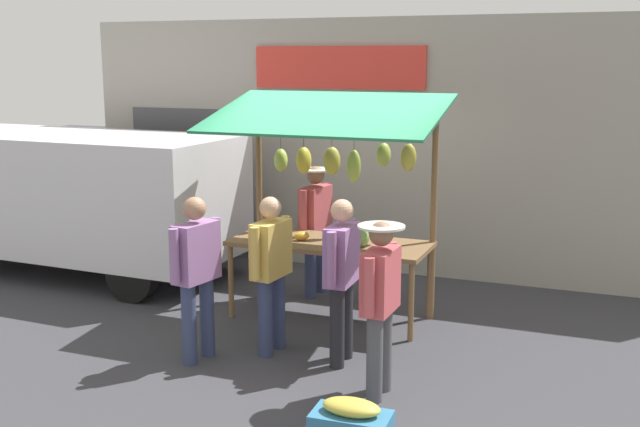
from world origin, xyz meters
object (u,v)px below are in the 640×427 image
object	(u,v)px
shopper_with_ponytail	(197,268)
shopper_with_shopping_bag	(271,264)
shopper_in_grey_tee	(380,296)
market_stall	(331,181)
vendor_with_sunhat	(316,220)
parked_van	(67,190)
produce_crate_near	(351,425)
shopper_in_striped_shirt	(342,270)

from	to	relation	value
shopper_with_ponytail	shopper_with_shopping_bag	distance (m)	0.73
shopper_in_grey_tee	market_stall	bearing A→B (deg)	33.23
vendor_with_sunhat	shopper_in_grey_tee	size ratio (longest dim) A/B	1.04
parked_van	produce_crate_near	size ratio (longest dim) A/B	7.32
parked_van	shopper_in_striped_shirt	bearing A→B (deg)	161.10
shopper_in_grey_tee	parked_van	size ratio (longest dim) A/B	0.35
shopper_with_ponytail	shopper_in_striped_shirt	bearing A→B (deg)	-60.89
market_stall	produce_crate_near	xyz separation A→B (m)	(-1.22, 2.75, -1.38)
produce_crate_near	parked_van	bearing A→B (deg)	-31.89
vendor_with_sunhat	shopper_with_shopping_bag	distance (m)	1.96
market_stall	parked_van	distance (m)	4.09
market_stall	shopper_with_ponytail	size ratio (longest dim) A/B	1.56
parked_van	produce_crate_near	bearing A→B (deg)	149.97
vendor_with_sunhat	shopper_in_grey_tee	bearing A→B (deg)	39.19
shopper_in_grey_tee	vendor_with_sunhat	bearing A→B (deg)	33.74
shopper_in_grey_tee	shopper_with_ponytail	bearing A→B (deg)	86.86
market_stall	shopper_with_shopping_bag	size ratio (longest dim) A/B	1.60
shopper_in_striped_shirt	shopper_with_shopping_bag	bearing A→B (deg)	87.32
market_stall	shopper_with_ponytail	bearing A→B (deg)	66.60
parked_van	shopper_with_shopping_bag	bearing A→B (deg)	157.69
shopper_with_ponytail	parked_van	distance (m)	3.97
shopper_with_ponytail	shopper_in_striped_shirt	world-z (taller)	shopper_with_ponytail
market_stall	produce_crate_near	distance (m)	3.31
shopper_in_striped_shirt	parked_van	distance (m)	4.93
vendor_with_sunhat	shopper_with_ponytail	world-z (taller)	same
market_stall	produce_crate_near	bearing A→B (deg)	113.85
market_stall	shopper_in_grey_tee	bearing A→B (deg)	122.09
market_stall	produce_crate_near	size ratio (longest dim) A/B	4.10
shopper_with_shopping_bag	shopper_in_striped_shirt	size ratio (longest dim) A/B	0.98
vendor_with_sunhat	shopper_in_striped_shirt	distance (m)	2.21
shopper_with_shopping_bag	shopper_in_striped_shirt	world-z (taller)	shopper_in_striped_shirt
shopper_with_shopping_bag	produce_crate_near	distance (m)	2.18
shopper_in_grey_tee	produce_crate_near	world-z (taller)	shopper_in_grey_tee
shopper_with_ponytail	shopper_in_grey_tee	world-z (taller)	shopper_with_ponytail
market_stall	shopper_with_shopping_bag	bearing A→B (deg)	82.54
shopper_in_striped_shirt	parked_van	world-z (taller)	parked_van
shopper_with_shopping_bag	parked_van	world-z (taller)	parked_van
produce_crate_near	shopper_in_grey_tee	bearing A→B (deg)	-85.27
vendor_with_sunhat	shopper_with_ponytail	distance (m)	2.40
vendor_with_sunhat	shopper_with_ponytail	xyz separation A→B (m)	(0.25, 2.39, -0.02)
market_stall	parked_van	bearing A→B (deg)	-7.27
vendor_with_sunhat	parked_van	xyz separation A→B (m)	(3.56, 0.19, 0.18)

